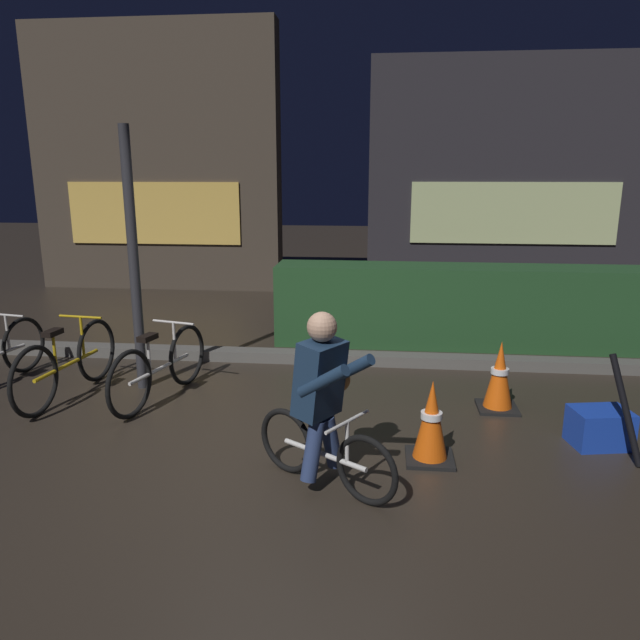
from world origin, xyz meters
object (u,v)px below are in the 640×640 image
(street_post, at_px, (134,262))
(blue_crate, at_px, (600,428))
(traffic_cone_far, at_px, (499,377))
(cyclist, at_px, (324,400))
(closed_umbrella, at_px, (626,410))
(parked_bike_center_left, at_px, (160,367))
(parked_bike_left_mid, at_px, (68,363))
(traffic_cone_near, at_px, (431,422))

(street_post, distance_m, blue_crate, 4.39)
(traffic_cone_far, xyz_separation_m, cyclist, (-1.46, -1.52, 0.32))
(closed_umbrella, bearing_deg, street_post, 31.22)
(parked_bike_center_left, bearing_deg, blue_crate, -84.75)
(parked_bike_left_mid, distance_m, traffic_cone_near, 3.52)
(traffic_cone_far, relative_size, closed_umbrella, 0.76)
(traffic_cone_near, bearing_deg, cyclist, -149.95)
(street_post, relative_size, parked_bike_left_mid, 1.58)
(blue_crate, bearing_deg, cyclist, -158.38)
(street_post, relative_size, blue_crate, 5.82)
(traffic_cone_near, bearing_deg, closed_umbrella, 5.95)
(street_post, height_order, closed_umbrella, street_post)
(street_post, bearing_deg, parked_bike_center_left, -43.96)
(blue_crate, bearing_deg, street_post, 167.76)
(traffic_cone_far, distance_m, blue_crate, 0.97)
(street_post, xyz_separation_m, parked_bike_left_mid, (-0.60, -0.33, -0.94))
(traffic_cone_near, bearing_deg, parked_bike_center_left, 158.07)
(traffic_cone_near, distance_m, traffic_cone_far, 1.28)
(parked_bike_center_left, bearing_deg, street_post, 60.11)
(parked_bike_center_left, xyz_separation_m, traffic_cone_near, (2.47, -0.99, -0.02))
(parked_bike_left_mid, bearing_deg, traffic_cone_far, -82.05)
(parked_bike_center_left, xyz_separation_m, blue_crate, (3.83, -0.59, -0.18))
(parked_bike_left_mid, relative_size, closed_umbrella, 1.90)
(traffic_cone_near, bearing_deg, parked_bike_left_mid, 164.00)
(traffic_cone_far, bearing_deg, parked_bike_center_left, -178.44)
(traffic_cone_near, height_order, cyclist, cyclist)
(cyclist, bearing_deg, traffic_cone_near, 62.96)
(parked_bike_left_mid, relative_size, traffic_cone_near, 2.54)
(parked_bike_left_mid, height_order, traffic_cone_near, parked_bike_left_mid)
(parked_bike_left_mid, distance_m, parked_bike_center_left, 0.91)
(parked_bike_left_mid, xyz_separation_m, blue_crate, (4.74, -0.57, -0.19))
(traffic_cone_far, distance_m, cyclist, 2.13)
(parked_bike_left_mid, relative_size, traffic_cone_far, 2.49)
(traffic_cone_far, bearing_deg, street_post, 176.40)
(parked_bike_center_left, xyz_separation_m, traffic_cone_far, (3.16, 0.09, -0.01))
(street_post, height_order, blue_crate, street_post)
(street_post, distance_m, traffic_cone_far, 3.62)
(street_post, bearing_deg, traffic_cone_far, -3.60)
(traffic_cone_near, bearing_deg, traffic_cone_far, 57.33)
(traffic_cone_near, relative_size, blue_crate, 1.45)
(traffic_cone_near, bearing_deg, street_post, 155.00)
(parked_bike_left_mid, relative_size, parked_bike_center_left, 1.07)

